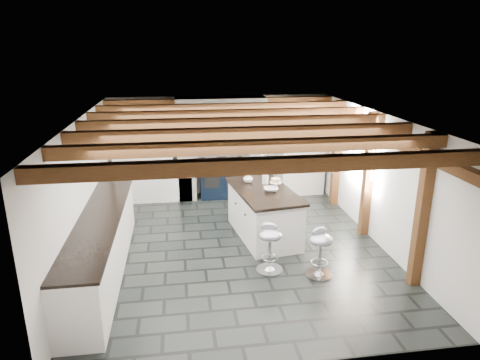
{
  "coord_description": "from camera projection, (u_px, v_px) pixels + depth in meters",
  "views": [
    {
      "loc": [
        -0.95,
        -6.8,
        3.41
      ],
      "look_at": [
        0.1,
        0.4,
        1.1
      ],
      "focal_mm": 32.0,
      "sensor_mm": 36.0,
      "label": 1
    }
  ],
  "objects": [
    {
      "name": "bar_stool_near",
      "position": [
        320.0,
        247.0,
        6.48
      ],
      "size": [
        0.48,
        0.48,
        0.77
      ],
      "rotation": [
        0.0,
        0.0,
        0.33
      ],
      "color": "silver",
      "rests_on": "ground"
    },
    {
      "name": "kitchen_island",
      "position": [
        264.0,
        212.0,
        7.85
      ],
      "size": [
        1.21,
        1.95,
        1.21
      ],
      "rotation": [
        0.0,
        0.0,
        0.14
      ],
      "color": "white",
      "rests_on": "ground"
    },
    {
      "name": "ground",
      "position": [
        238.0,
        246.0,
        7.57
      ],
      "size": [
        6.0,
        6.0,
        0.0
      ],
      "primitive_type": "plane",
      "color": "black",
      "rests_on": "ground"
    },
    {
      "name": "room_shell",
      "position": [
        197.0,
        168.0,
        8.5
      ],
      "size": [
        6.0,
        6.03,
        6.0
      ],
      "color": "silver",
      "rests_on": "ground"
    },
    {
      "name": "bar_stool_far",
      "position": [
        270.0,
        242.0,
        6.61
      ],
      "size": [
        0.51,
        0.51,
        0.79
      ],
      "rotation": [
        0.0,
        0.0,
        -0.41
      ],
      "color": "silver",
      "rests_on": "ground"
    },
    {
      "name": "range_cooker",
      "position": [
        222.0,
        177.0,
        9.96
      ],
      "size": [
        1.0,
        0.63,
        0.99
      ],
      "color": "black",
      "rests_on": "ground"
    }
  ]
}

